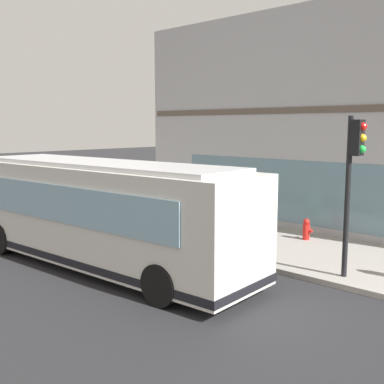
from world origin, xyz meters
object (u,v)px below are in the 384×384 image
Objects in this scene: city_bus_nearside at (101,214)px; traffic_light_near_corner at (353,166)px; fire_hydrant at (306,229)px; newspaper_vending_box at (218,227)px.

traffic_light_near_corner is (3.51, -5.88, 1.50)m from city_bus_nearside.
fire_hydrant is 0.82× the size of newspaper_vending_box.
fire_hydrant is (6.45, -2.98, -1.04)m from city_bus_nearside.
fire_hydrant is at bearing -24.81° from city_bus_nearside.
newspaper_vending_box is (4.27, -0.80, -0.95)m from city_bus_nearside.
city_bus_nearside is 13.75× the size of fire_hydrant.
city_bus_nearside is 4.45m from newspaper_vending_box.
traffic_light_near_corner is 4.64× the size of newspaper_vending_box.
traffic_light_near_corner is at bearing -135.44° from fire_hydrant.
city_bus_nearside is at bearing 169.43° from newspaper_vending_box.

